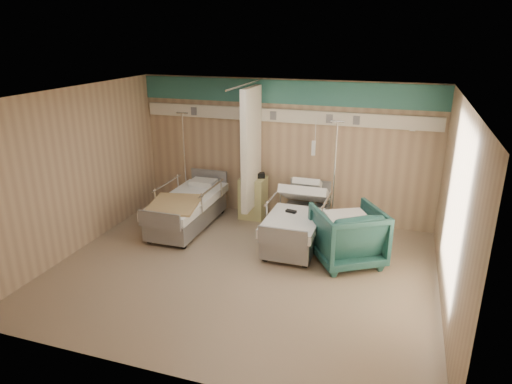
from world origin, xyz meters
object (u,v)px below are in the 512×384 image
bed_right (297,226)px  bed_left (188,212)px  bedside_cabinet (253,198)px  visitor_armchair (348,235)px  iv_stand_left (186,190)px  iv_stand_right (332,208)px

bed_right → bed_left: size_ratio=1.00×
bedside_cabinet → visitor_armchair: visitor_armchair is taller
visitor_armchair → iv_stand_left: 3.89m
bed_right → bedside_cabinet: size_ratio=2.54×
bedside_cabinet → iv_stand_right: bearing=-3.9°
bed_right → visitor_armchair: size_ratio=2.04×
iv_stand_left → bed_left: bearing=-62.4°
bed_left → bedside_cabinet: bearing=40.6°
bed_left → iv_stand_left: 1.04m
bed_right → iv_stand_left: (-2.68, 0.92, 0.11)m
bedside_cabinet → iv_stand_right: (1.65, -0.11, 0.01)m
bed_left → bedside_cabinet: bedside_cabinet is taller
visitor_armchair → bed_left: bearing=-40.2°
bedside_cabinet → visitor_armchair: (2.10, -1.37, 0.06)m
bed_left → iv_stand_left: bearing=117.6°
bed_left → visitor_armchair: 3.19m
bed_right → bed_left: 2.20m
bed_left → visitor_armchair: size_ratio=2.04×
bed_right → bedside_cabinet: 1.46m
visitor_armchair → iv_stand_left: iv_stand_left is taller
bed_left → iv_stand_right: bearing=16.2°
bedside_cabinet → bed_right: bearing=-38.0°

